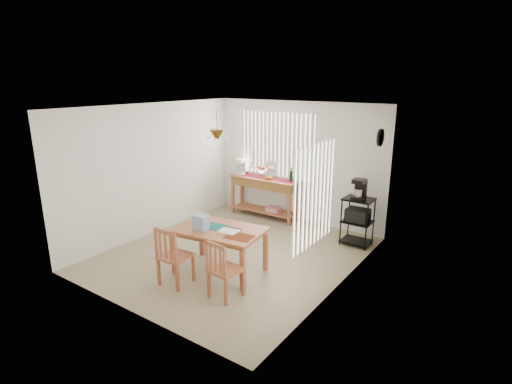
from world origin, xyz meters
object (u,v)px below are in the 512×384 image
Objects in this scene: sideboard at (265,188)px; cart_items at (360,189)px; chair_left at (174,256)px; chair_right at (224,270)px; wire_cart at (358,217)px; dining_table at (220,234)px.

sideboard is 2.36m from cart_items.
chair_left is 0.88m from chair_right.
chair_left is (-1.71, -3.06, -0.09)m from wire_cart.
chair_left reaches higher than sideboard.
chair_right reaches higher than dining_table.
chair_left is at bearing -119.19° from cart_items.
chair_left is at bearing -80.01° from sideboard.
chair_left is at bearing -171.82° from chair_right.
dining_table is at bearing -121.04° from cart_items.
sideboard is 1.78× the size of wire_cart.
chair_left is at bearing -112.78° from dining_table.
dining_table is 0.85m from chair_right.
wire_cart reaches higher than dining_table.
sideboard is 2.80m from dining_table.
chair_left is 1.06× the size of chair_right.
chair_right is at bearing -65.73° from sideboard.
wire_cart reaches higher than chair_right.
sideboard reaches higher than chair_right.
chair_left is (-0.31, -0.73, -0.20)m from dining_table.
sideboard is at bearing 172.35° from cart_items.
chair_right is (-0.84, -2.93, -0.11)m from wire_cart.
cart_items is (2.31, -0.31, 0.40)m from sideboard.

